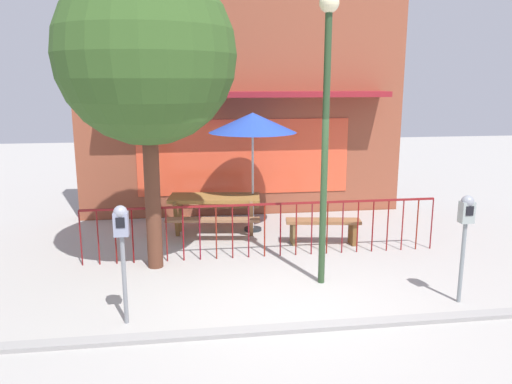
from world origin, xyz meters
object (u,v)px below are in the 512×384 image
Objects in this scene: patio_umbrella at (253,123)px; parking_meter_far at (122,233)px; parking_meter_near at (466,221)px; picnic_table_left at (215,204)px; street_tree at (146,56)px; patio_bench at (323,226)px; street_lamp at (326,103)px.

parking_meter_far is at bearing -119.27° from patio_umbrella.
patio_umbrella is 1.58× the size of parking_meter_near.
picnic_table_left is 0.41× the size of street_tree.
street_tree reaches higher than picnic_table_left.
parking_meter_far is (-3.35, -2.77, 0.85)m from patio_bench.
picnic_table_left is 1.37× the size of patio_bench.
picnic_table_left is 4.95m from parking_meter_near.
picnic_table_left is 2.22m from patio_bench.
patio_bench is at bearing 39.54° from parking_meter_far.
street_tree reaches higher than patio_umbrella.
parking_meter_near is (1.20, -2.78, 0.83)m from patio_bench.
parking_meter_near is 2.51m from street_lamp.
parking_meter_near is (2.39, -3.86, -1.03)m from patio_umbrella.
picnic_table_left is at bearing 69.87° from parking_meter_far.
parking_meter_far reaches higher than patio_bench.
patio_umbrella is 0.50× the size of street_tree.
parking_meter_far is 2.99m from street_tree.
street_tree is at bearing 154.97° from parking_meter_near.
parking_meter_near reaches higher than picnic_table_left.
patio_bench is 3.14m from parking_meter_near.
patio_umbrella is 4.66m from parking_meter_near.
parking_meter_near is at bearing -25.03° from street_tree.
patio_umbrella is at bearing 8.43° from picnic_table_left.
patio_umbrella is at bearing 137.74° from patio_bench.
street_lamp reaches higher than picnic_table_left.
picnic_table_left is 0.81× the size of patio_umbrella.
street_lamp reaches higher than patio_umbrella.
picnic_table_left is 4.02m from parking_meter_far.
street_lamp is (-1.73, 0.96, 1.55)m from parking_meter_near.
patio_bench is at bearing 113.38° from parking_meter_near.
patio_bench is at bearing 73.84° from street_lamp.
street_lamp is at bearing 150.99° from parking_meter_near.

